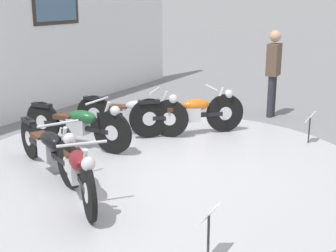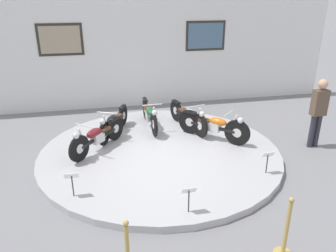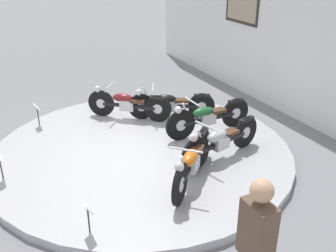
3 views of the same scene
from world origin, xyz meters
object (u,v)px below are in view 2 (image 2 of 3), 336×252
object	(u,v)px
motorcycle_maroon	(97,136)
info_placard_front_left	(72,179)
info_placard_front_right	(268,157)
visitor_standing	(318,109)
motorcycle_black	(113,122)
motorcycle_silver	(188,116)
info_placard_front_centre	(189,194)
motorcycle_green	(150,114)
stanchion_post_right_of_entry	(286,236)
motorcycle_orange	(214,125)

from	to	relation	value
motorcycle_maroon	info_placard_front_left	bearing A→B (deg)	-104.73
info_placard_front_right	visitor_standing	world-z (taller)	visitor_standing
motorcycle_black	motorcycle_silver	distance (m)	2.07
info_placard_front_centre	info_placard_front_right	world-z (taller)	same
visitor_standing	info_placard_front_right	bearing A→B (deg)	-148.33
info_placard_front_centre	visitor_standing	distance (m)	4.53
info_placard_front_left	info_placard_front_centre	xyz separation A→B (m)	(1.98, -0.94, 0.00)
motorcycle_green	stanchion_post_right_of_entry	size ratio (longest dim) A/B	1.96
motorcycle_black	motorcycle_green	world-z (taller)	motorcycle_green
info_placard_front_left	stanchion_post_right_of_entry	size ratio (longest dim) A/B	0.50
motorcycle_maroon	motorcycle_silver	xyz separation A→B (m)	(2.51, 0.85, 0.01)
motorcycle_maroon	info_placard_front_left	distance (m)	1.95
motorcycle_silver	stanchion_post_right_of_entry	size ratio (longest dim) A/B	1.89
motorcycle_black	info_placard_front_right	xyz separation A→B (m)	(3.01, -2.74, -0.00)
motorcycle_green	info_placard_front_centre	size ratio (longest dim) A/B	3.92
motorcycle_green	info_placard_front_left	distance (m)	3.67
motorcycle_maroon	motorcycle_green	xyz separation A→B (m)	(1.48, 1.21, 0.01)
motorcycle_maroon	motorcycle_green	distance (m)	1.91
motorcycle_orange	info_placard_front_left	world-z (taller)	motorcycle_orange
info_placard_front_right	stanchion_post_right_of_entry	bearing A→B (deg)	-111.31
motorcycle_green	motorcycle_orange	bearing A→B (deg)	-39.14
motorcycle_green	info_placard_front_right	size ratio (longest dim) A/B	3.92
motorcycle_black	info_placard_front_left	distance (m)	2.90
motorcycle_maroon	info_placard_front_left	xyz separation A→B (m)	(-0.50, -1.89, -0.01)
motorcycle_green	info_placard_front_right	world-z (taller)	motorcycle_green
motorcycle_maroon	motorcycle_silver	size ratio (longest dim) A/B	0.79
stanchion_post_right_of_entry	info_placard_front_right	bearing A→B (deg)	68.69
motorcycle_black	info_placard_front_right	world-z (taller)	motorcycle_black
motorcycle_green	info_placard_front_left	bearing A→B (deg)	-122.56
motorcycle_silver	stanchion_post_right_of_entry	distance (m)	4.82
motorcycle_silver	info_placard_front_left	size ratio (longest dim) A/B	3.79
motorcycle_silver	info_placard_front_right	distance (m)	2.90
stanchion_post_right_of_entry	motorcycle_silver	bearing A→B (deg)	91.63
info_placard_front_left	stanchion_post_right_of_entry	bearing A→B (deg)	-33.45
motorcycle_maroon	motorcycle_silver	bearing A→B (deg)	18.78
visitor_standing	motorcycle_green	bearing A→B (deg)	154.57
info_placard_front_right	motorcycle_silver	bearing A→B (deg)	109.05
motorcycle_black	motorcycle_green	xyz separation A→B (m)	(1.04, 0.35, 0.02)
info_placard_front_centre	motorcycle_orange	bearing A→B (deg)	62.40
motorcycle_maroon	stanchion_post_right_of_entry	world-z (taller)	stanchion_post_right_of_entry
motorcycle_maroon	stanchion_post_right_of_entry	size ratio (longest dim) A/B	1.50
motorcycle_orange	visitor_standing	xyz separation A→B (m)	(2.47, -0.67, 0.48)
motorcycle_green	motorcycle_orange	size ratio (longest dim) A/B	1.35
info_placard_front_left	info_placard_front_right	xyz separation A→B (m)	(3.95, 0.00, 0.00)
motorcycle_maroon	motorcycle_orange	distance (m)	2.96
info_placard_front_centre	info_placard_front_right	distance (m)	2.19
motorcycle_green	motorcycle_maroon	bearing A→B (deg)	-140.80
motorcycle_maroon	info_placard_front_right	distance (m)	3.94
visitor_standing	stanchion_post_right_of_entry	size ratio (longest dim) A/B	1.74
motorcycle_silver	motorcycle_green	bearing A→B (deg)	160.97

